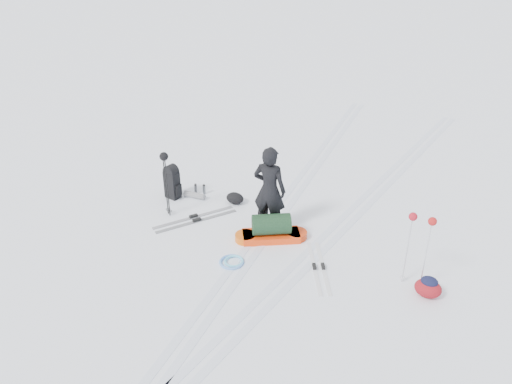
# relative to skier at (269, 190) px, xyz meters

# --- Properties ---
(ground) EXTENTS (200.00, 200.00, 0.00)m
(ground) POSITION_rel_skier_xyz_m (-0.02, -0.42, -0.91)
(ground) COLOR white
(ground) RESTS_ON ground
(ski_tracks) EXTENTS (3.38, 17.97, 0.01)m
(ski_tracks) POSITION_rel_skier_xyz_m (0.60, 0.45, -0.91)
(ski_tracks) COLOR silver
(ski_tracks) RESTS_ON ground
(skier) EXTENTS (0.69, 0.48, 1.82)m
(skier) POSITION_rel_skier_xyz_m (0.00, 0.00, 0.00)
(skier) COLOR black
(skier) RESTS_ON ground
(pulk_sled) EXTENTS (1.43, 1.10, 0.55)m
(pulk_sled) POSITION_rel_skier_xyz_m (0.19, -0.29, -0.70)
(pulk_sled) COLOR #F23D0E
(pulk_sled) RESTS_ON ground
(expedition_rucksack) EXTENTS (0.88, 0.42, 0.81)m
(expedition_rucksack) POSITION_rel_skier_xyz_m (-2.47, 0.27, -0.54)
(expedition_rucksack) COLOR black
(expedition_rucksack) RESTS_ON ground
(ski_poles_black) EXTENTS (0.20, 0.18, 1.45)m
(ski_poles_black) POSITION_rel_skier_xyz_m (-2.16, -0.42, 0.28)
(ski_poles_black) COLOR black
(ski_poles_black) RESTS_ON ground
(ski_poles_silver) EXTENTS (0.45, 0.15, 1.40)m
(ski_poles_silver) POSITION_rel_skier_xyz_m (2.94, -0.49, 0.26)
(ski_poles_silver) COLOR silver
(ski_poles_silver) RESTS_ON ground
(touring_skis_grey) EXTENTS (1.23, 1.64, 0.07)m
(touring_skis_grey) POSITION_rel_skier_xyz_m (-1.55, -0.35, -0.90)
(touring_skis_grey) COLOR gray
(touring_skis_grey) RESTS_ON ground
(touring_skis_white) EXTENTS (0.96, 1.50, 0.06)m
(touring_skis_white) POSITION_rel_skier_xyz_m (1.35, -0.76, -0.90)
(touring_skis_white) COLOR silver
(touring_skis_white) RESTS_ON ground
(rope_coil) EXTENTS (0.60, 0.60, 0.06)m
(rope_coil) POSITION_rel_skier_xyz_m (-0.12, -1.32, -0.88)
(rope_coil) COLOR #5F9BE9
(rope_coil) RESTS_ON ground
(small_daypack) EXTENTS (0.54, 0.49, 0.38)m
(small_daypack) POSITION_rel_skier_xyz_m (3.24, -0.67, -0.73)
(small_daypack) COLOR maroon
(small_daypack) RESTS_ON ground
(thermos_pair) EXTENTS (0.25, 0.17, 0.25)m
(thermos_pair) POSITION_rel_skier_xyz_m (-2.07, 0.66, -0.79)
(thermos_pair) COLOR slate
(thermos_pair) RESTS_ON ground
(stuff_sack) EXTENTS (0.45, 0.37, 0.25)m
(stuff_sack) POSITION_rel_skier_xyz_m (-1.14, 0.64, -0.78)
(stuff_sack) COLOR black
(stuff_sack) RESTS_ON ground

